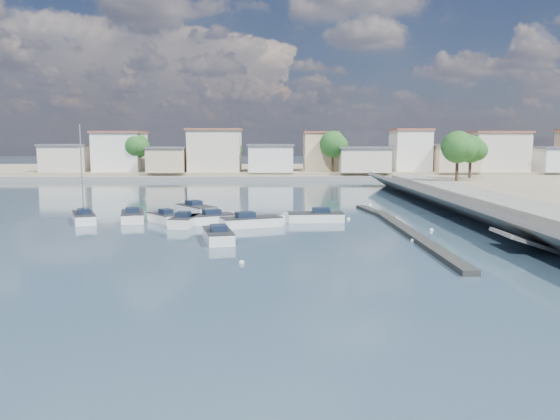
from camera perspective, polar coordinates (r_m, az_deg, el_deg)
name	(u,v)px	position (r m, az deg, el deg)	size (l,w,h in m)	color
ground	(301,197)	(72.06, 2.16, 1.39)	(400.00, 400.00, 0.00)	#2B4457
seawall_walkway	(539,218)	(50.26, 25.48, -0.80)	(5.00, 90.00, 1.80)	slate
breakwater	(401,228)	(46.10, 12.58, -1.85)	(2.00, 31.02, 0.35)	black
far_shore_land	(289,171)	(123.82, 0.90, 4.14)	(160.00, 40.00, 1.40)	gray
far_shore_quay	(292,178)	(102.89, 1.25, 3.35)	(160.00, 2.50, 0.80)	slate
far_town	(345,153)	(109.50, 6.79, 5.91)	(113.01, 12.80, 8.35)	beige
shore_trees	(338,147)	(100.45, 6.12, 6.54)	(74.56, 38.32, 7.92)	#38281E
motorboat_a	(218,235)	(40.51, -6.53, -2.66)	(2.84, 5.34, 1.48)	white
motorboat_b	(185,221)	(48.23, -9.85, -1.14)	(2.32, 4.90, 1.48)	white
motorboat_c	(313,217)	(49.81, 3.43, -0.79)	(5.69, 2.15, 1.48)	white
motorboat_d	(203,220)	(48.80, -8.00, -1.01)	(5.49, 3.78, 1.48)	white
motorboat_e	(132,216)	(52.27, -15.16, -0.65)	(3.12, 5.61, 1.48)	white
motorboat_f	(163,218)	(50.35, -12.13, -0.85)	(3.51, 3.85, 1.48)	white
motorboat_g	(198,210)	(55.78, -8.60, 0.00)	(4.70, 5.33, 1.48)	white
motorboat_h	(254,222)	(47.01, -2.72, -1.26)	(5.76, 3.71, 1.48)	white
sailboat	(84,217)	(52.76, -19.84, -0.71)	(3.61, 5.61, 9.00)	white
mooring_buoys	(353,226)	(47.54, 7.60, -1.62)	(15.22, 29.96, 0.34)	white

